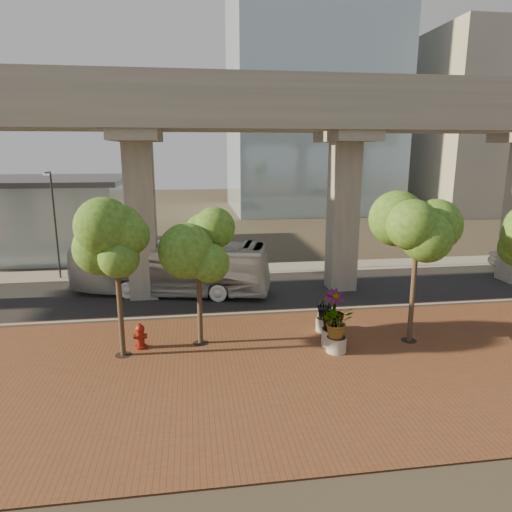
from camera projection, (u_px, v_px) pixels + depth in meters
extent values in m
plane|color=#3A352A|center=(250.00, 303.00, 26.07)|extent=(160.00, 160.00, 0.00)
cube|color=brown|center=(275.00, 366.00, 18.35)|extent=(70.00, 13.00, 0.06)
cube|color=black|center=(246.00, 292.00, 27.99)|extent=(90.00, 8.00, 0.04)
cube|color=gray|center=(255.00, 314.00, 24.12)|extent=(70.00, 0.25, 0.16)
cube|color=gray|center=(237.00, 269.00, 33.29)|extent=(90.00, 3.00, 0.06)
cube|color=gray|center=(248.00, 112.00, 24.09)|extent=(72.00, 2.40, 1.80)
cube|color=gray|center=(241.00, 116.00, 27.17)|extent=(72.00, 2.40, 1.80)
cube|color=gray|center=(251.00, 81.00, 22.71)|extent=(72.00, 0.12, 1.00)
cube|color=gray|center=(239.00, 94.00, 27.92)|extent=(72.00, 0.12, 1.00)
cube|color=#A59F94|center=(487.00, 125.00, 63.34)|extent=(18.00, 16.00, 24.00)
imported|color=silver|center=(171.00, 268.00, 27.33)|extent=(12.09, 5.59, 3.28)
cylinder|color=maroon|center=(141.00, 347.00, 19.97)|extent=(0.51, 0.51, 0.11)
cylinder|color=maroon|center=(141.00, 338.00, 19.88)|extent=(0.34, 0.34, 0.82)
sphere|color=maroon|center=(140.00, 329.00, 19.79)|extent=(0.40, 0.40, 0.40)
cylinder|color=maroon|center=(140.00, 325.00, 19.75)|extent=(0.11, 0.11, 0.14)
cylinder|color=maroon|center=(140.00, 336.00, 19.87)|extent=(0.56, 0.23, 0.23)
cylinder|color=#ABA59A|center=(336.00, 344.00, 19.53)|extent=(0.86, 0.86, 0.67)
imported|color=#265316|center=(337.00, 321.00, 19.30)|extent=(1.90, 1.90, 1.43)
cylinder|color=gray|center=(332.00, 337.00, 20.18)|extent=(0.97, 0.97, 0.75)
imported|color=#265316|center=(333.00, 310.00, 19.89)|extent=(2.37, 2.37, 1.78)
cylinder|color=#A7A097|center=(325.00, 324.00, 21.81)|extent=(0.84, 0.84, 0.65)
imported|color=#265316|center=(325.00, 304.00, 21.58)|extent=(1.86, 1.86, 1.40)
cylinder|color=#4E3E2D|center=(121.00, 313.00, 18.86)|extent=(0.22, 0.22, 3.75)
cylinder|color=black|center=(123.00, 355.00, 19.28)|extent=(0.70, 0.70, 0.01)
cylinder|color=#4E3E2D|center=(200.00, 308.00, 20.11)|extent=(0.22, 0.22, 3.35)
cylinder|color=black|center=(201.00, 343.00, 20.49)|extent=(0.70, 0.70, 0.01)
cylinder|color=#4E3E2D|center=(412.00, 300.00, 20.31)|extent=(0.22, 0.22, 3.83)
cylinder|color=black|center=(409.00, 340.00, 20.75)|extent=(0.70, 0.70, 0.01)
cylinder|color=#2A2A2E|center=(56.00, 227.00, 30.22)|extent=(0.12, 0.12, 7.08)
cube|color=#2A2A2E|center=(48.00, 173.00, 28.99)|extent=(0.13, 0.89, 0.13)
cube|color=silver|center=(46.00, 174.00, 28.59)|extent=(0.35, 0.18, 0.11)
cylinder|color=#2C2B30|center=(328.00, 218.00, 32.69)|extent=(0.13, 0.13, 7.54)
cube|color=#2C2B30|center=(332.00, 164.00, 31.39)|extent=(0.14, 0.94, 0.14)
cube|color=silver|center=(334.00, 166.00, 30.95)|extent=(0.38, 0.19, 0.11)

